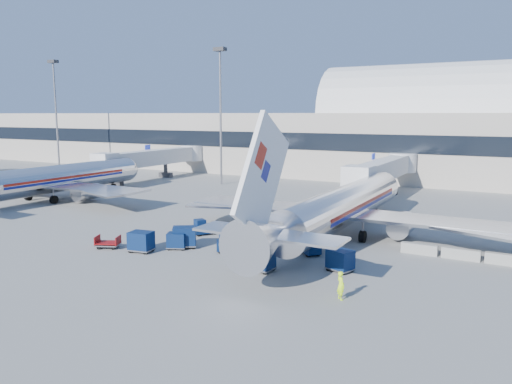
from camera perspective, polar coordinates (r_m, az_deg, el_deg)
The scene contains 21 objects.
ground at distance 49.61m, azimuth -3.27°, elevation -4.89°, with size 260.00×260.00×0.00m, color gray.
terminal at distance 104.50m, azimuth 6.75°, elevation 6.48°, with size 170.00×28.15×21.00m.
airliner_main at distance 48.74m, azimuth 9.59°, elevation -1.73°, with size 32.00×37.26×12.07m.
airliner_mid at distance 73.84m, azimuth -22.87°, elevation 1.28°, with size 32.00×37.26×12.07m.
jetbridge_near at distance 74.26m, azimuth 14.58°, elevation 2.52°, with size 4.40×27.50×6.25m.
jetbridge_mid at distance 93.77m, azimuth -11.18°, elevation 3.90°, with size 4.40×27.50×6.25m.
mast_far_west at distance 111.15m, azimuth -21.96°, elevation 9.79°, with size 2.00×1.20×22.60m.
mast_west at distance 84.29m, azimuth -4.09°, elevation 10.90°, with size 2.00×1.20×22.60m.
barrier_near at distance 44.93m, azimuth 18.16°, elevation -6.20°, with size 3.00×0.55×0.90m, color #9E9E96.
barrier_mid at distance 44.49m, azimuth 22.36°, elevation -6.58°, with size 3.00×0.55×0.90m, color #9E9E96.
barrier_far at distance 44.29m, azimuth 26.63°, elevation -6.93°, with size 3.00×0.55×0.90m, color #9E9E96.
tug_lead at distance 43.35m, azimuth -3.03°, elevation -5.92°, with size 2.72×2.33×1.59m.
tug_right at distance 43.08m, azimuth 5.97°, elevation -6.04°, with size 2.71×2.58×1.63m.
tug_left at distance 49.69m, azimuth -5.98°, elevation -4.05°, with size 2.30×2.67×1.56m.
cart_train_a at distance 45.08m, azimuth -8.18°, elevation -5.07°, with size 2.66×2.52×1.87m.
cart_train_b at distance 44.73m, azimuth -9.06°, elevation -5.48°, with size 2.04×1.85×1.47m.
cart_train_c at distance 44.37m, azimuth -12.99°, elevation -5.50°, with size 2.25×1.85×1.78m.
cart_solo_near at distance 38.13m, azimuth 0.55°, elevation -7.65°, with size 2.09×1.64×1.77m.
cart_solo_far at distance 38.59m, azimuth 9.61°, elevation -7.66°, with size 2.27×2.00×1.67m.
cart_open_red at distance 46.49m, azimuth -16.53°, elevation -5.70°, with size 2.43×2.13×0.54m.
ramp_worker at distance 32.96m, azimuth 9.66°, elevation -10.48°, with size 0.68×0.45×1.88m, color #BBF419.
Camera 1 is at (25.63, -40.80, 11.80)m, focal length 35.00 mm.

